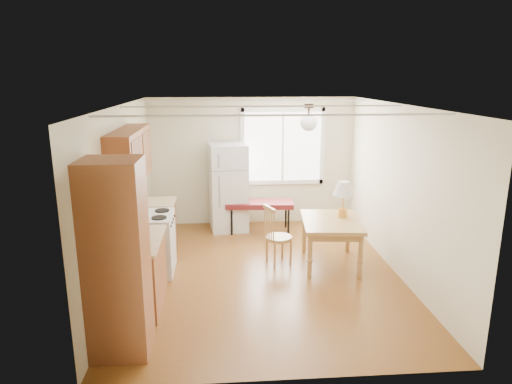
{
  "coord_description": "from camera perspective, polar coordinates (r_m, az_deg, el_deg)",
  "views": [
    {
      "loc": [
        -0.6,
        -6.34,
        2.89
      ],
      "look_at": [
        -0.08,
        0.46,
        1.15
      ],
      "focal_mm": 32.0,
      "sensor_mm": 36.0,
      "label": 1
    }
  ],
  "objects": [
    {
      "name": "window_unit",
      "position": [
        9.0,
        3.35,
        5.71
      ],
      "size": [
        1.64,
        0.05,
        1.51
      ],
      "color": "white",
      "rests_on": "room_shell"
    },
    {
      "name": "chair",
      "position": [
        7.13,
        2.24,
        -4.99
      ],
      "size": [
        0.46,
        0.45,
        0.94
      ],
      "rotation": [
        0.0,
        0.0,
        0.35
      ],
      "color": "olive",
      "rests_on": "ground"
    },
    {
      "name": "dining_table",
      "position": [
        7.18,
        9.36,
        -4.27
      ],
      "size": [
        0.99,
        1.25,
        0.73
      ],
      "rotation": [
        0.0,
        0.0,
        -0.1
      ],
      "color": "olive",
      "rests_on": "ground"
    },
    {
      "name": "pendant_light",
      "position": [
        6.9,
        6.58,
        8.77
      ],
      "size": [
        0.26,
        0.26,
        0.4
      ],
      "color": "#301E15",
      "rests_on": "room_shell"
    },
    {
      "name": "coffee_maker",
      "position": [
        6.02,
        -14.91,
        -4.12
      ],
      "size": [
        0.21,
        0.26,
        0.37
      ],
      "rotation": [
        0.0,
        0.0,
        0.09
      ],
      "color": "black",
      "rests_on": "kitchen_run"
    },
    {
      "name": "refrigerator",
      "position": [
        8.71,
        -3.48,
        0.6
      ],
      "size": [
        0.76,
        0.76,
        1.66
      ],
      "rotation": [
        0.0,
        0.0,
        0.11
      ],
      "color": "silver",
      "rests_on": "ground"
    },
    {
      "name": "table_lamp",
      "position": [
        7.24,
        10.9,
        0.08
      ],
      "size": [
        0.33,
        0.33,
        0.57
      ],
      "rotation": [
        0.0,
        0.0,
        0.19
      ],
      "color": "gold",
      "rests_on": "dining_table"
    },
    {
      "name": "kitchen_run",
      "position": [
        6.16,
        -14.62,
        -5.6
      ],
      "size": [
        0.65,
        3.4,
        2.2
      ],
      "color": "brown",
      "rests_on": "ground"
    },
    {
      "name": "room_shell",
      "position": [
        6.58,
        0.99,
        -0.14
      ],
      "size": [
        4.6,
        5.6,
        2.62
      ],
      "color": "#562F11",
      "rests_on": "ground"
    },
    {
      "name": "bench",
      "position": [
        8.63,
        0.44,
        -1.62
      ],
      "size": [
        1.3,
        0.57,
        0.59
      ],
      "rotation": [
        0.0,
        0.0,
        -0.08
      ],
      "color": "#561418",
      "rests_on": "ground"
    },
    {
      "name": "kettle",
      "position": [
        5.92,
        -15.7,
        -4.93
      ],
      "size": [
        0.12,
        0.12,
        0.22
      ],
      "color": "red",
      "rests_on": "kitchen_run"
    }
  ]
}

